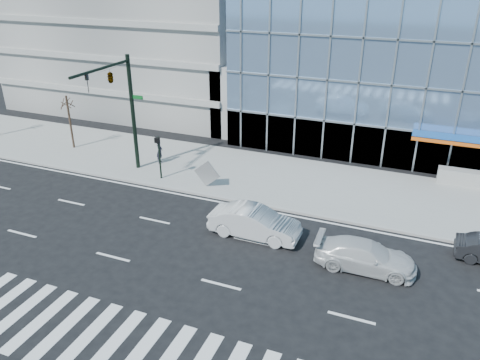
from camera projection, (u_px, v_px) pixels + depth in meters
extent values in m
plane|color=black|center=(251.00, 241.00, 25.02)|extent=(160.00, 160.00, 0.00)
cube|color=gray|center=(293.00, 181.00, 31.71)|extent=(120.00, 8.00, 0.15)
cube|color=gray|center=(162.00, 0.00, 49.45)|extent=(24.00, 24.00, 20.00)
cube|color=gray|center=(260.00, 95.00, 40.92)|extent=(6.00, 8.00, 6.00)
cylinder|color=black|center=(133.00, 114.00, 32.04)|extent=(0.28, 0.28, 8.00)
cylinder|color=black|center=(101.00, 69.00, 28.17)|extent=(0.18, 5.60, 0.18)
imported|color=black|center=(87.00, 84.00, 27.25)|extent=(0.18, 0.22, 1.10)
imported|color=black|center=(110.00, 76.00, 29.10)|extent=(0.48, 2.24, 0.90)
cube|color=#0C591E|center=(137.00, 97.00, 31.38)|extent=(0.90, 0.05, 0.25)
cylinder|color=black|center=(160.00, 158.00, 31.41)|extent=(0.12, 0.12, 3.00)
cube|color=black|center=(157.00, 140.00, 30.73)|extent=(0.30, 0.25, 0.35)
cylinder|color=#332319|center=(70.00, 122.00, 36.48)|extent=(0.16, 0.16, 4.20)
ellipsoid|color=#332319|center=(67.00, 101.00, 35.77)|extent=(1.10, 1.10, 0.90)
imported|color=silver|center=(365.00, 256.00, 22.54)|extent=(4.91, 2.14, 1.41)
imported|color=silver|center=(255.00, 223.00, 25.21)|extent=(4.97, 1.76, 1.64)
imported|color=black|center=(160.00, 151.00, 34.12)|extent=(0.60, 0.75, 1.78)
cube|color=gray|center=(207.00, 174.00, 30.47)|extent=(1.83, 0.11, 1.83)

